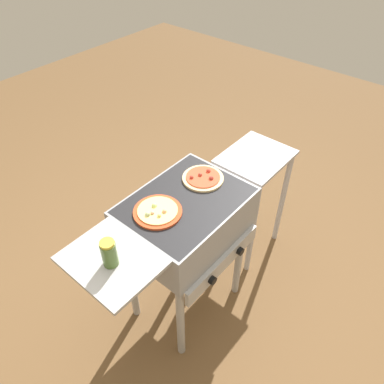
{
  "coord_description": "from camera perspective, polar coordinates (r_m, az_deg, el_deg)",
  "views": [
    {
      "loc": [
        -1.01,
        -0.9,
        2.16
      ],
      "look_at": [
        0.05,
        0.0,
        0.92
      ],
      "focal_mm": 34.9,
      "sensor_mm": 36.0,
      "label": 1
    }
  ],
  "objects": [
    {
      "name": "pizza_pepperoni",
      "position": [
        1.96,
        1.7,
        2.18
      ],
      "size": [
        0.22,
        0.22,
        0.03
      ],
      "color": "beige",
      "rests_on": "grill"
    },
    {
      "name": "prep_table",
      "position": [
        2.47,
        9.15,
        1.08
      ],
      "size": [
        0.44,
        0.36,
        0.8
      ],
      "color": "#B2B2B7",
      "rests_on": "ground_plane"
    },
    {
      "name": "sauce_jar",
      "position": [
        1.57,
        -12.55,
        -9.11
      ],
      "size": [
        0.07,
        0.07,
        0.13
      ],
      "color": "#4C6B2D",
      "rests_on": "grill"
    },
    {
      "name": "grill",
      "position": [
        1.94,
        -1.13,
        -4.64
      ],
      "size": [
        0.96,
        0.53,
        0.9
      ],
      "color": "gray",
      "rests_on": "ground_plane"
    },
    {
      "name": "pizza_cheese",
      "position": [
        1.78,
        -5.29,
        -2.97
      ],
      "size": [
        0.24,
        0.24,
        0.03
      ],
      "color": "#C64723",
      "rests_on": "grill"
    },
    {
      "name": "ground_plane",
      "position": [
        2.54,
        -0.76,
        -16.27
      ],
      "size": [
        8.0,
        8.0,
        0.0
      ],
      "primitive_type": "plane",
      "color": "brown"
    }
  ]
}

